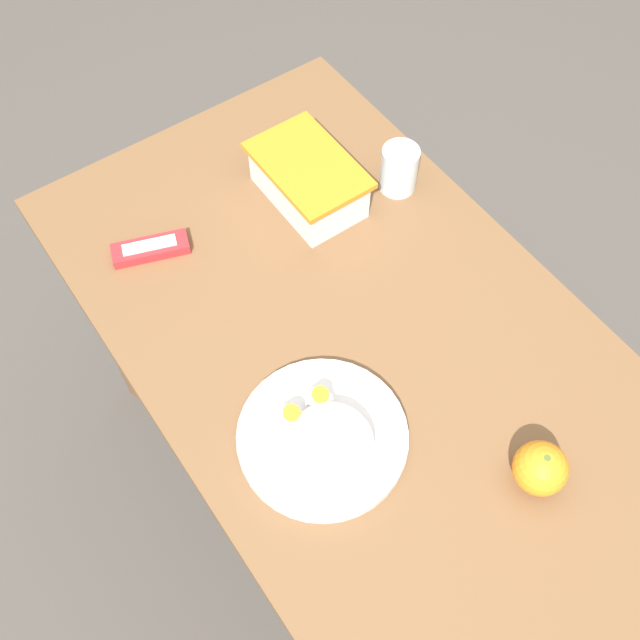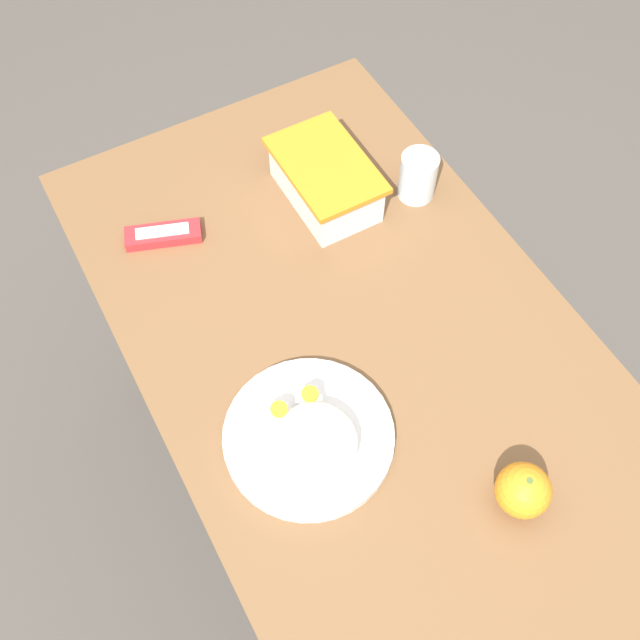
% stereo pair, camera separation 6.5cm
% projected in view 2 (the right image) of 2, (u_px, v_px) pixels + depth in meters
% --- Properties ---
extents(ground_plane, '(10.00, 10.00, 0.00)m').
position_uv_depth(ground_plane, '(350.00, 497.00, 1.75)').
color(ground_plane, '#4C4742').
extents(table, '(1.18, 0.66, 0.70)m').
position_uv_depth(table, '(361.00, 383.00, 1.25)').
color(table, brown).
rests_on(table, ground_plane).
extents(food_container, '(0.21, 0.14, 0.09)m').
position_uv_depth(food_container, '(326.00, 183.00, 1.29)').
color(food_container, white).
rests_on(food_container, table).
extents(orange_fruit, '(0.08, 0.08, 0.08)m').
position_uv_depth(orange_fruit, '(523.00, 490.00, 1.00)').
color(orange_fruit, orange).
rests_on(orange_fruit, table).
extents(rice_plate, '(0.25, 0.25, 0.06)m').
position_uv_depth(rice_plate, '(310.00, 436.00, 1.06)').
color(rice_plate, white).
rests_on(rice_plate, table).
extents(candy_bar, '(0.08, 0.13, 0.02)m').
position_uv_depth(candy_bar, '(163.00, 235.00, 1.26)').
color(candy_bar, '#B7282D').
rests_on(candy_bar, table).
extents(drinking_glass, '(0.07, 0.07, 0.09)m').
position_uv_depth(drinking_glass, '(418.00, 176.00, 1.29)').
color(drinking_glass, silver).
rests_on(drinking_glass, table).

